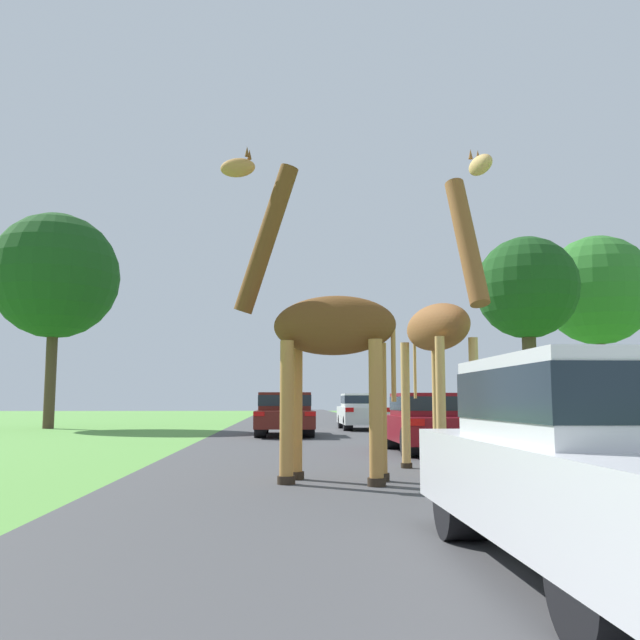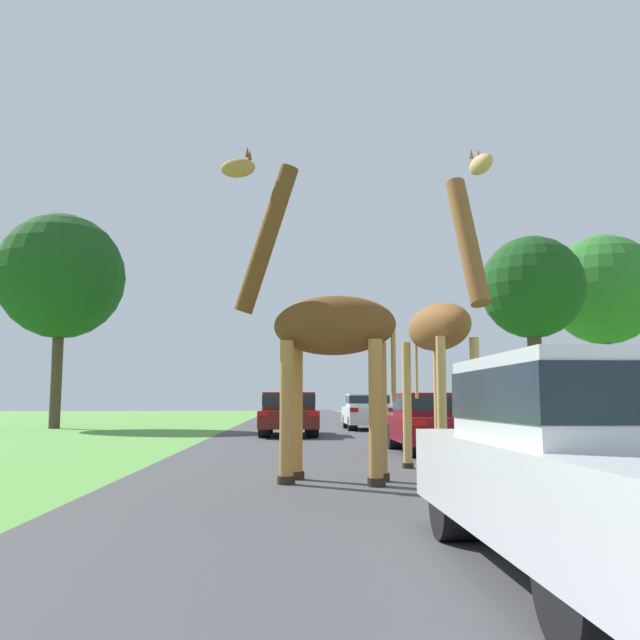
# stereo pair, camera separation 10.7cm
# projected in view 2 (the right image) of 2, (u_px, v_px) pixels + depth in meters

# --- Properties ---
(road) EXTENTS (7.55, 120.00, 0.00)m
(road) POSITION_uv_depth(u_px,v_px,m) (320.00, 428.00, 28.69)
(road) COLOR #424244
(road) RESTS_ON ground
(giraffe_near_road) EXTENTS (2.75, 1.15, 5.09)m
(giraffe_near_road) POSITION_uv_depth(u_px,v_px,m) (324.00, 330.00, 9.99)
(giraffe_near_road) COLOR #B77F3D
(giraffe_near_road) RESTS_ON ground
(giraffe_companion) EXTENTS (1.20, 2.69, 5.12)m
(giraffe_companion) POSITION_uv_depth(u_px,v_px,m) (443.00, 324.00, 11.40)
(giraffe_companion) COLOR tan
(giraffe_companion) RESTS_ON ground
(car_lead_maroon) EXTENTS (1.91, 4.36, 1.47)m
(car_lead_maroon) POSITION_uv_depth(u_px,v_px,m) (616.00, 459.00, 4.55)
(car_lead_maroon) COLOR silver
(car_lead_maroon) RESTS_ON ground
(car_queue_right) EXTENTS (1.77, 4.21, 1.46)m
(car_queue_right) POSITION_uv_depth(u_px,v_px,m) (367.00, 411.00, 27.65)
(car_queue_right) COLOR silver
(car_queue_right) RESTS_ON ground
(car_queue_left) EXTENTS (1.91, 4.81, 1.44)m
(car_queue_left) POSITION_uv_depth(u_px,v_px,m) (289.00, 412.00, 22.98)
(car_queue_left) COLOR #561914
(car_queue_left) RESTS_ON ground
(car_far_ahead) EXTENTS (1.74, 4.05, 1.34)m
(car_far_ahead) POSITION_uv_depth(u_px,v_px,m) (433.00, 421.00, 15.35)
(car_far_ahead) COLOR maroon
(car_far_ahead) RESTS_ON ground
(tree_centre_back) EXTENTS (5.42, 5.42, 9.26)m
(tree_centre_back) POSITION_uv_depth(u_px,v_px,m) (61.00, 277.00, 29.37)
(tree_centre_back) COLOR #4C3828
(tree_centre_back) RESTS_ON ground
(tree_right_cluster) EXTENTS (4.26, 4.26, 7.99)m
(tree_right_cluster) POSITION_uv_depth(u_px,v_px,m) (532.00, 289.00, 28.11)
(tree_right_cluster) COLOR #4C3828
(tree_right_cluster) RESTS_ON ground
(tree_mid_field) EXTENTS (5.47, 5.47, 9.41)m
(tree_mid_field) POSITION_uv_depth(u_px,v_px,m) (604.00, 290.00, 33.79)
(tree_mid_field) COLOR #4C3828
(tree_mid_field) RESTS_ON ground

